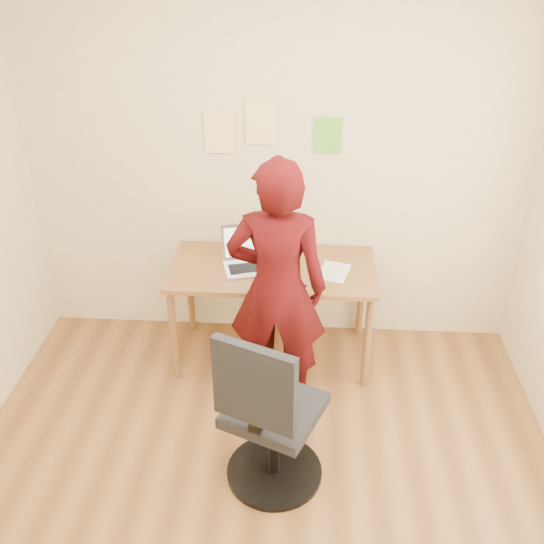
# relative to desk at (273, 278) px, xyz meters

# --- Properties ---
(room) EXTENTS (3.58, 3.58, 2.78)m
(room) POSITION_rel_desk_xyz_m (-0.00, -1.38, 0.70)
(room) COLOR brown
(room) RESTS_ON ground
(desk) EXTENTS (1.40, 0.70, 0.74)m
(desk) POSITION_rel_desk_xyz_m (0.00, 0.00, 0.00)
(desk) COLOR brown
(desk) RESTS_ON ground
(laptop) EXTENTS (0.43, 0.40, 0.26)m
(laptop) POSITION_rel_desk_xyz_m (-0.16, 0.02, 0.14)
(laptop) COLOR silver
(laptop) RESTS_ON desk
(paper_sheet) EXTENTS (0.25, 0.31, 0.00)m
(paper_sheet) POSITION_rel_desk_xyz_m (0.42, -0.03, 0.09)
(paper_sheet) COLOR white
(paper_sheet) RESTS_ON desk
(phone) EXTENTS (0.11, 0.13, 0.01)m
(phone) POSITION_rel_desk_xyz_m (0.18, -0.21, 0.09)
(phone) COLOR black
(phone) RESTS_ON desk
(wall_note_left) EXTENTS (0.21, 0.00, 0.30)m
(wall_note_left) POSITION_rel_desk_xyz_m (-0.38, 0.36, 0.91)
(wall_note_left) COLOR #FFE198
(wall_note_left) RESTS_ON room
(wall_note_mid) EXTENTS (0.21, 0.00, 0.30)m
(wall_note_mid) POSITION_rel_desk_xyz_m (-0.10, 0.36, 0.98)
(wall_note_mid) COLOR #FFE198
(wall_note_mid) RESTS_ON room
(wall_note_right) EXTENTS (0.18, 0.00, 0.24)m
(wall_note_right) POSITION_rel_desk_xyz_m (0.35, 0.36, 0.90)
(wall_note_right) COLOR #66C42C
(wall_note_right) RESTS_ON room
(office_chair) EXTENTS (0.61, 0.62, 1.06)m
(office_chair) POSITION_rel_desk_xyz_m (0.06, -1.19, -0.20)
(office_chair) COLOR black
(office_chair) RESTS_ON ground
(person) EXTENTS (0.63, 0.43, 1.69)m
(person) POSITION_rel_desk_xyz_m (0.06, -0.45, 0.19)
(person) COLOR #3E080A
(person) RESTS_ON ground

